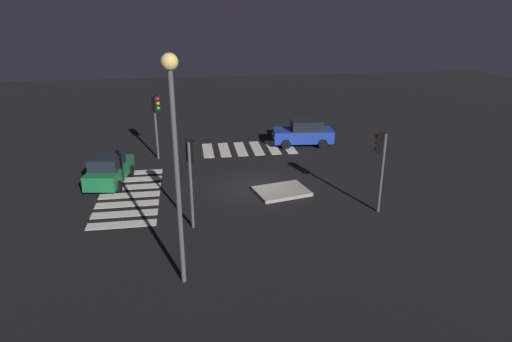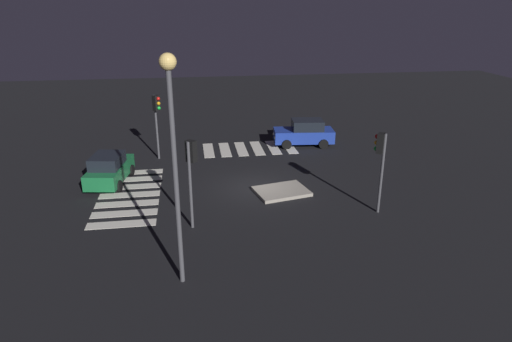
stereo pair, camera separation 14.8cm
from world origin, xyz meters
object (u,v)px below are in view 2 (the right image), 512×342
car_blue (304,133)px  traffic_light_west (381,153)px  traffic_light_north (191,163)px  street_lamp (173,137)px  traffic_island (281,191)px  car_green (109,169)px  traffic_light_east (157,111)px

car_blue → traffic_light_west: bearing=99.7°
traffic_light_north → traffic_light_west: bearing=-48.0°
street_lamp → traffic_light_north: bearing=-97.0°
traffic_island → traffic_light_west: 5.87m
traffic_light_west → car_green: bearing=12.7°
car_green → traffic_light_west: size_ratio=1.05×
car_green → street_lamp: bearing=-149.1°
car_blue → traffic_light_east: 10.54m
car_green → traffic_light_east: size_ratio=1.00×
car_green → street_lamp: street_lamp is taller
traffic_island → traffic_light_west: bearing=144.5°
car_green → traffic_light_west: 14.85m
car_green → traffic_island: bearing=-97.3°
car_blue → car_green: car_blue is taller
traffic_light_east → traffic_light_west: traffic_light_east is taller
traffic_light_north → street_lamp: size_ratio=0.50×
car_blue → street_lamp: (8.66, 15.83, 4.68)m
traffic_island → traffic_light_north: size_ratio=0.77×
traffic_light_east → street_lamp: 14.50m
car_green → street_lamp: size_ratio=0.51×
car_blue → street_lamp: 18.65m
car_green → traffic_light_east: (-2.60, -3.91, 2.35)m
car_green → traffic_light_west: bearing=-103.7°
car_green → car_blue: bearing=-57.4°
traffic_light_west → traffic_light_north: traffic_light_north is taller
traffic_light_west → traffic_island: bearing=0.2°
traffic_light_west → traffic_light_north: bearing=37.2°
car_green → traffic_light_west: (-13.53, 5.72, 2.18)m
car_blue → car_green: 13.91m
street_lamp → traffic_light_east: bearing=-84.0°
traffic_island → car_blue: car_blue is taller
traffic_light_west → traffic_light_north: 8.89m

